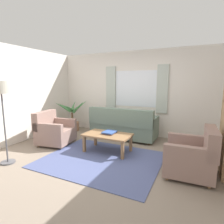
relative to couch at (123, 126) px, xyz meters
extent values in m
plane|color=gray|center=(0.16, -1.61, -0.37)|extent=(6.24, 6.24, 0.00)
cube|color=silver|center=(0.16, 0.65, 0.93)|extent=(5.32, 0.12, 2.60)
cube|color=silver|center=(-2.50, -1.61, 0.93)|extent=(0.12, 4.40, 2.60)
cube|color=white|center=(0.16, 0.59, 1.08)|extent=(1.30, 0.01, 1.10)
cube|color=#B2BCB2|center=(-0.67, 0.56, 1.08)|extent=(0.32, 0.06, 1.40)
cube|color=#B2BCB2|center=(0.99, 0.56, 1.08)|extent=(0.32, 0.06, 1.40)
cube|color=#4C5684|center=(0.16, -1.61, -0.36)|extent=(2.45, 2.00, 0.01)
cube|color=slate|center=(0.00, 0.07, -0.12)|extent=(1.90, 0.80, 0.38)
cube|color=slate|center=(0.00, -0.25, 0.31)|extent=(1.90, 0.20, 0.48)
cube|color=slate|center=(0.87, 0.07, 0.19)|extent=(0.16, 0.80, 0.24)
cube|color=slate|center=(-0.87, 0.07, 0.19)|extent=(0.16, 0.80, 0.24)
cylinder|color=olive|center=(0.85, 0.37, -0.34)|extent=(0.06, 0.06, 0.06)
cylinder|color=olive|center=(-0.85, 0.37, -0.34)|extent=(0.06, 0.06, 0.06)
cylinder|color=olive|center=(0.85, -0.23, -0.34)|extent=(0.06, 0.06, 0.06)
cylinder|color=olive|center=(-0.85, -0.23, -0.34)|extent=(0.06, 0.06, 0.06)
cube|color=gray|center=(-1.43, -1.24, -0.13)|extent=(0.94, 0.97, 0.36)
cube|color=gray|center=(-1.75, -1.30, 0.28)|extent=(0.32, 0.86, 0.46)
cube|color=gray|center=(-1.36, -1.59, 0.16)|extent=(0.81, 0.26, 0.22)
cube|color=gray|center=(-1.49, -0.88, 0.16)|extent=(0.81, 0.26, 0.22)
cylinder|color=olive|center=(-1.05, -1.52, -0.34)|extent=(0.05, 0.05, 0.06)
cylinder|color=olive|center=(-1.17, -0.85, -0.34)|extent=(0.05, 0.05, 0.06)
cylinder|color=olive|center=(-1.68, -1.63, -0.34)|extent=(0.05, 0.05, 0.06)
cylinder|color=olive|center=(-1.80, -0.96, -0.34)|extent=(0.05, 0.05, 0.06)
cube|color=gray|center=(1.87, -1.48, -0.13)|extent=(0.84, 0.87, 0.36)
cube|color=gray|center=(2.20, -1.47, 0.28)|extent=(0.22, 0.85, 0.46)
cube|color=gray|center=(1.86, -1.12, 0.16)|extent=(0.80, 0.16, 0.22)
cube|color=gray|center=(1.89, -1.84, 0.16)|extent=(0.80, 0.16, 0.22)
cylinder|color=olive|center=(1.54, -1.16, -0.34)|extent=(0.05, 0.05, 0.06)
cylinder|color=olive|center=(1.57, -1.84, -0.34)|extent=(0.05, 0.05, 0.06)
cylinder|color=olive|center=(2.18, -1.13, -0.34)|extent=(0.05, 0.05, 0.06)
cylinder|color=olive|center=(2.21, -1.81, -0.34)|extent=(0.05, 0.05, 0.06)
cube|color=olive|center=(0.07, -1.15, 0.05)|extent=(1.10, 0.64, 0.04)
cube|color=olive|center=(-0.42, -1.41, -0.17)|extent=(0.06, 0.06, 0.40)
cube|color=olive|center=(0.56, -1.41, -0.17)|extent=(0.06, 0.06, 0.40)
cube|color=olive|center=(-0.42, -0.89, -0.17)|extent=(0.06, 0.06, 0.40)
cube|color=olive|center=(0.56, -0.89, -0.17)|extent=(0.06, 0.06, 0.40)
cube|color=#B23833|center=(0.09, -1.08, 0.08)|extent=(0.23, 0.27, 0.02)
cube|color=#335199|center=(0.09, -1.08, 0.11)|extent=(0.28, 0.34, 0.03)
cylinder|color=#9E6B4C|center=(-1.91, 0.09, -0.22)|extent=(0.44, 0.44, 0.29)
cylinder|color=brown|center=(-1.91, 0.09, 0.09)|extent=(0.07, 0.07, 0.34)
cone|color=#47894C|center=(-1.60, 0.02, 0.48)|extent=(0.56, 0.21, 0.47)
cone|color=#47894C|center=(-1.76, 0.36, 0.47)|extent=(0.31, 0.56, 0.43)
cone|color=#47894C|center=(-2.04, 0.33, 0.45)|extent=(0.28, 0.50, 0.42)
cone|color=#47894C|center=(-2.19, 0.06, 0.45)|extent=(0.57, 0.17, 0.28)
cone|color=#47894C|center=(-2.10, -0.14, 0.46)|extent=(0.38, 0.50, 0.44)
cone|color=#47894C|center=(-1.82, -0.16, 0.44)|extent=(0.23, 0.52, 0.32)
cube|color=#A87F56|center=(2.40, -1.07, 0.48)|extent=(0.02, 0.90, 1.70)
cylinder|color=#4C4C51|center=(-1.51, -2.59, -0.35)|extent=(0.28, 0.28, 0.03)
cylinder|color=#4C4C51|center=(-1.51, -2.59, 0.36)|extent=(0.03, 0.03, 1.40)
cylinder|color=#B2AD9E|center=(-1.51, -2.59, 1.19)|extent=(0.38, 0.38, 0.24)
camera|label=1|loc=(1.97, -4.86, 1.28)|focal=29.25mm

